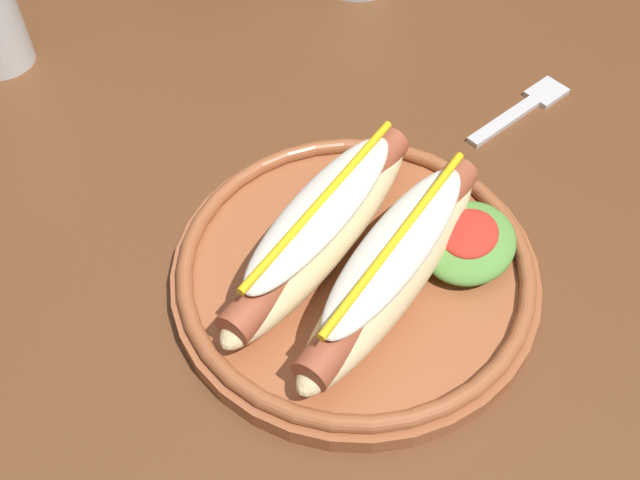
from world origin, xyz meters
TOP-DOWN VIEW (x-y plane):
  - dining_table at (0.00, 0.00)m, footprint 1.27×1.01m
  - hot_dog_plate at (-0.05, -0.16)m, footprint 0.27×0.27m
  - fork at (0.19, -0.20)m, footprint 0.12×0.06m

SIDE VIEW (x-z plane):
  - dining_table at x=0.00m, z-range 0.28..1.02m
  - fork at x=0.19m, z-range 0.74..0.74m
  - hot_dog_plate at x=-0.05m, z-range 0.73..0.80m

